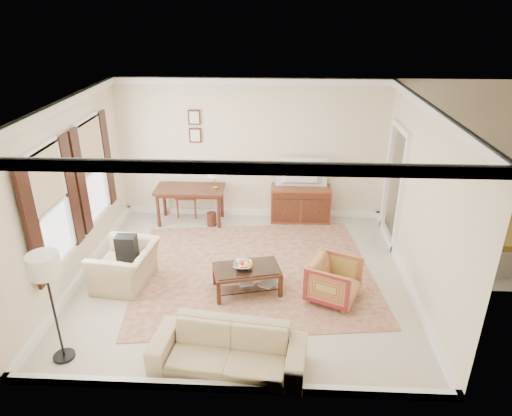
# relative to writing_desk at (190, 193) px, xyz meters

# --- Properties ---
(room_shell) EXTENTS (5.51, 5.01, 2.91)m
(room_shell) POSITION_rel_writing_desk_xyz_m (1.25, -2.05, 1.82)
(room_shell) COLOR beige
(room_shell) RESTS_ON ground
(annex_bedroom) EXTENTS (3.00, 2.70, 2.90)m
(annex_bedroom) POSITION_rel_writing_desk_xyz_m (5.74, -0.90, -0.31)
(annex_bedroom) COLOR beige
(annex_bedroom) RESTS_ON ground
(window_front) EXTENTS (0.12, 1.56, 1.80)m
(window_front) POSITION_rel_writing_desk_xyz_m (-1.45, -2.75, 0.90)
(window_front) COLOR #CCB284
(window_front) RESTS_ON room_shell
(window_rear) EXTENTS (0.12, 1.56, 1.80)m
(window_rear) POSITION_rel_writing_desk_xyz_m (-1.45, -1.15, 0.90)
(window_rear) COLOR #CCB284
(window_rear) RESTS_ON room_shell
(doorway) EXTENTS (0.10, 1.12, 2.25)m
(doorway) POSITION_rel_writing_desk_xyz_m (3.96, -0.55, 0.42)
(doorway) COLOR white
(doorway) RESTS_ON room_shell
(rug) EXTENTS (4.35, 3.85, 0.01)m
(rug) POSITION_rel_writing_desk_xyz_m (1.41, -1.86, -0.65)
(rug) COLOR maroon
(rug) RESTS_ON room_shell
(writing_desk) EXTENTS (1.40, 0.70, 0.76)m
(writing_desk) POSITION_rel_writing_desk_xyz_m (0.00, 0.00, 0.00)
(writing_desk) COLOR #512617
(writing_desk) RESTS_ON room_shell
(desk_chair) EXTENTS (0.55, 0.55, 1.05)m
(desk_chair) POSITION_rel_writing_desk_xyz_m (-0.13, 0.35, -0.13)
(desk_chair) COLOR brown
(desk_chair) RESTS_ON room_shell
(desk_lamp) EXTENTS (0.32, 0.32, 0.50)m
(desk_lamp) POSITION_rel_writing_desk_xyz_m (0.53, 0.00, 0.36)
(desk_lamp) COLOR silver
(desk_lamp) RESTS_ON writing_desk
(framed_prints) EXTENTS (0.25, 0.04, 0.68)m
(framed_prints) POSITION_rel_writing_desk_xyz_m (0.10, 0.42, 1.29)
(framed_prints) COLOR #512617
(framed_prints) RESTS_ON room_shell
(sideboard) EXTENTS (1.22, 0.47, 0.75)m
(sideboard) POSITION_rel_writing_desk_xyz_m (2.28, 0.18, -0.28)
(sideboard) COLOR brown
(sideboard) RESTS_ON room_shell
(tv) EXTENTS (1.01, 0.58, 0.13)m
(tv) POSITION_rel_writing_desk_xyz_m (2.28, 0.16, 0.60)
(tv) COLOR black
(tv) RESTS_ON sideboard
(coffee_table) EXTENTS (1.15, 0.84, 0.44)m
(coffee_table) POSITION_rel_writing_desk_xyz_m (1.34, -2.45, -0.32)
(coffee_table) COLOR #512617
(coffee_table) RESTS_ON room_shell
(fruit_bowl) EXTENTS (0.42, 0.42, 0.10)m
(fruit_bowl) POSITION_rel_writing_desk_xyz_m (1.27, -2.45, -0.16)
(fruit_bowl) COLOR silver
(fruit_bowl) RESTS_ON coffee_table
(book_a) EXTENTS (0.28, 0.09, 0.38)m
(book_a) POSITION_rel_writing_desk_xyz_m (1.21, -2.44, -0.48)
(book_a) COLOR brown
(book_a) RESTS_ON coffee_table
(book_b) EXTENTS (0.26, 0.16, 0.38)m
(book_b) POSITION_rel_writing_desk_xyz_m (1.58, -2.41, -0.48)
(book_b) COLOR brown
(book_b) RESTS_ON coffee_table
(striped_armchair) EXTENTS (0.91, 0.93, 0.74)m
(striped_armchair) POSITION_rel_writing_desk_xyz_m (2.69, -2.58, -0.28)
(striped_armchair) COLOR maroon
(striped_armchair) RESTS_ON room_shell
(club_armchair) EXTENTS (0.79, 1.11, 0.90)m
(club_armchair) POSITION_rel_writing_desk_xyz_m (-0.64, -2.32, -0.20)
(club_armchair) COLOR tan
(club_armchair) RESTS_ON room_shell
(backpack) EXTENTS (0.26, 0.35, 0.40)m
(backpack) POSITION_rel_writing_desk_xyz_m (-0.61, -2.27, 0.04)
(backpack) COLOR black
(backpack) RESTS_ON club_armchair
(sofa) EXTENTS (1.98, 0.80, 0.75)m
(sofa) POSITION_rel_writing_desk_xyz_m (1.22, -4.12, -0.28)
(sofa) COLOR tan
(sofa) RESTS_ON room_shell
(floor_lamp) EXTENTS (0.38, 0.38, 1.55)m
(floor_lamp) POSITION_rel_writing_desk_xyz_m (-0.95, -4.06, 0.65)
(floor_lamp) COLOR black
(floor_lamp) RESTS_ON room_shell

